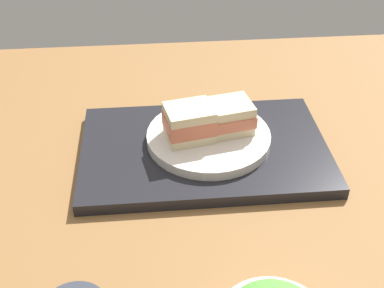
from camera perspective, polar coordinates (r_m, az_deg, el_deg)
name	(u,v)px	position (r cm, az deg, el deg)	size (l,w,h in cm)	color
ground_plane	(201,177)	(85.20, 1.08, -3.77)	(140.00, 100.00, 3.00)	brown
serving_tray	(204,150)	(86.96, 1.39, -0.66)	(42.49, 27.13, 2.09)	black
sandwich_plate	(209,137)	(86.78, 1.90, 0.79)	(21.54, 21.54, 1.68)	silver
sandwich_near	(228,117)	(85.90, 4.16, 3.15)	(9.24, 8.25, 5.37)	beige
sandwich_far	(189,123)	(83.59, -0.31, 2.44)	(9.05, 7.83, 5.93)	beige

